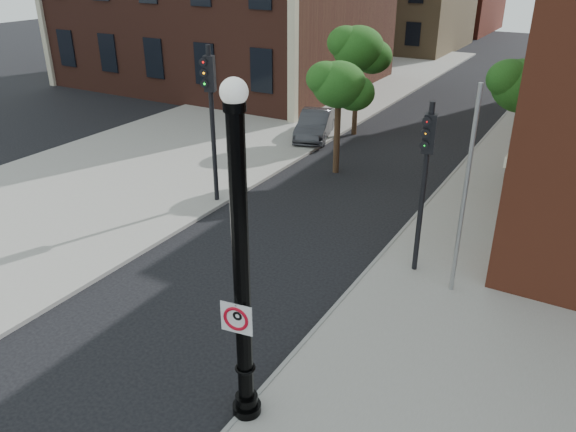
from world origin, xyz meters
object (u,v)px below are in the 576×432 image
Objects in this scene: traffic_signal_right at (426,163)px; no_parking_sign at (237,318)px; traffic_signal_left at (211,100)px; lamppost at (242,284)px; parked_car at (315,125)px.

no_parking_sign is at bearing -112.96° from traffic_signal_right.
traffic_signal_right is (1.02, 6.80, 0.86)m from no_parking_sign.
traffic_signal_left reaches higher than traffic_signal_right.
lamppost is 6.72m from traffic_signal_right.
traffic_signal_left is at bearing 120.70° from no_parking_sign.
lamppost is 10.12m from traffic_signal_left.
lamppost is at bearing -83.55° from parked_car.
traffic_signal_left is (0.53, -8.39, 2.96)m from parked_car.
traffic_signal_left is (-6.47, 7.89, 1.27)m from no_parking_sign.
parked_car is (-7.03, 16.13, -2.29)m from lamppost.
traffic_signal_right is (1.00, 6.64, 0.25)m from lamppost.
parked_car is (-7.01, 16.29, -1.68)m from no_parking_sign.
parked_car is 0.82× the size of traffic_signal_right.
no_parking_sign is 6.93m from traffic_signal_right.
traffic_signal_left is (-6.50, 7.73, 0.66)m from lamppost.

